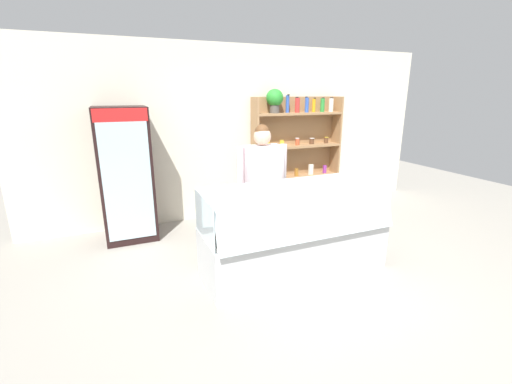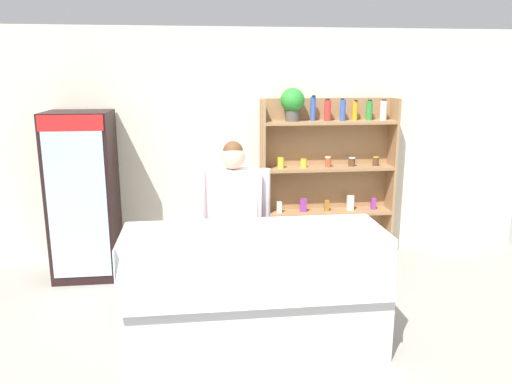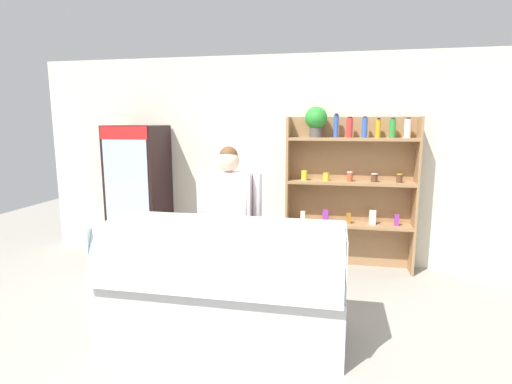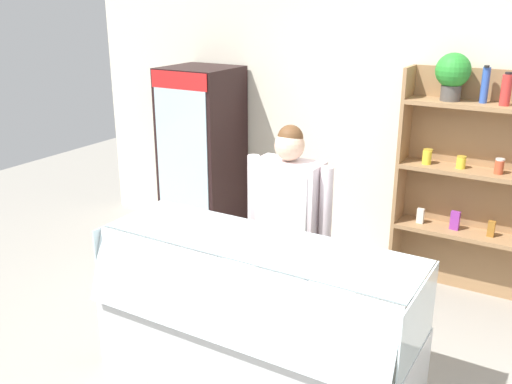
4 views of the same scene
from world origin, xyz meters
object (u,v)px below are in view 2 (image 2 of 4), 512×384
object	(u,v)px
deli_display_case	(253,311)
shop_clerk	(234,214)
drinks_fridge	(84,196)
shelving_unit	(323,164)

from	to	relation	value
deli_display_case	shop_clerk	size ratio (longest dim) A/B	1.28
drinks_fridge	shop_clerk	size ratio (longest dim) A/B	1.12
deli_display_case	shop_clerk	distance (m)	0.92
shelving_unit	deli_display_case	xyz separation A→B (m)	(-1.06, -1.96, -0.84)
shelving_unit	shop_clerk	world-z (taller)	shelving_unit
drinks_fridge	shelving_unit	world-z (taller)	shelving_unit
deli_display_case	shop_clerk	world-z (taller)	shop_clerk
shelving_unit	shop_clerk	distance (m)	1.76
shelving_unit	shop_clerk	xyz separation A→B (m)	(-1.16, -1.31, -0.19)
drinks_fridge	shop_clerk	xyz separation A→B (m)	(1.54, -1.09, 0.05)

